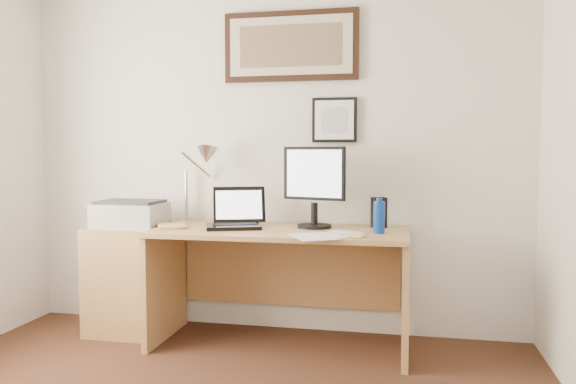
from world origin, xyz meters
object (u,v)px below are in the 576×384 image
(side_cabinet, at_px, (128,280))
(laptop, at_px, (236,219))
(water_bottle, at_px, (379,217))
(book, at_px, (158,226))
(printer, at_px, (131,214))
(lcd_monitor, at_px, (314,183))
(desk, at_px, (283,263))

(side_cabinet, xyz_separation_m, laptop, (0.77, -0.03, 0.44))
(water_bottle, distance_m, laptop, 0.92)
(water_bottle, bearing_deg, book, -178.52)
(water_bottle, height_order, laptop, laptop)
(book, relative_size, printer, 0.54)
(laptop, relative_size, lcd_monitor, 0.77)
(book, bearing_deg, desk, 13.02)
(side_cabinet, relative_size, water_bottle, 3.82)
(book, distance_m, printer, 0.31)
(water_bottle, distance_m, book, 1.40)
(book, height_order, desk, book)
(laptop, bearing_deg, side_cabinet, 177.93)
(desk, xyz_separation_m, printer, (-1.05, -0.03, 0.30))
(side_cabinet, bearing_deg, water_bottle, -3.69)
(water_bottle, bearing_deg, desk, 166.91)
(side_cabinet, xyz_separation_m, book, (0.29, -0.15, 0.39))
(side_cabinet, xyz_separation_m, printer, (0.02, 0.00, 0.45))
(book, bearing_deg, laptop, 13.63)
(desk, distance_m, printer, 1.09)
(lcd_monitor, distance_m, printer, 1.27)
(side_cabinet, height_order, printer, printer)
(book, xyz_separation_m, desk, (0.78, 0.18, -0.24))
(side_cabinet, distance_m, printer, 0.45)
(water_bottle, distance_m, desk, 0.72)
(lcd_monitor, bearing_deg, laptop, -170.87)
(book, distance_m, lcd_monitor, 1.04)
(side_cabinet, relative_size, lcd_monitor, 1.40)
(laptop, xyz_separation_m, lcd_monitor, (0.50, 0.08, 0.23))
(water_bottle, relative_size, lcd_monitor, 0.37)
(side_cabinet, relative_size, desk, 0.46)
(lcd_monitor, xyz_separation_m, printer, (-1.25, -0.05, -0.22))
(water_bottle, relative_size, printer, 0.43)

